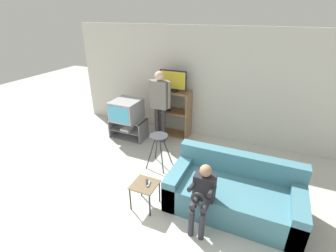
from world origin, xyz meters
name	(u,v)px	position (x,y,z in m)	size (l,w,h in m)	color
ground_plane	(110,241)	(0.00, 0.00, 0.00)	(18.00, 18.00, 0.00)	beige
wall_back	(196,84)	(0.00, 3.62, 1.30)	(6.40, 0.06, 2.60)	beige
tv_stand	(128,128)	(-1.39, 2.72, 0.25)	(0.88, 0.46, 0.50)	slate
television_main	(126,110)	(-1.40, 2.71, 0.74)	(0.62, 0.67, 0.47)	#9E9EA3
media_shelf	(174,113)	(-0.44, 3.34, 0.58)	(0.81, 0.43, 1.15)	#8E6642
television_flat	(173,81)	(-0.46, 3.32, 1.38)	(0.66, 0.20, 0.50)	black
folding_stool	(159,141)	(-0.16, 1.91, 0.56)	(0.40, 0.43, 0.70)	black
snack_table	(145,187)	(0.13, 0.80, 0.36)	(0.39, 0.39, 0.43)	brown
remote_control_black	(147,182)	(0.14, 0.85, 0.44)	(0.04, 0.14, 0.02)	#232328
remote_control_white	(149,184)	(0.18, 0.82, 0.44)	(0.04, 0.14, 0.02)	gray
couch	(233,193)	(1.41, 1.34, 0.28)	(2.00, 0.99, 0.81)	teal
person_standing_adult	(160,100)	(-0.60, 2.87, 1.04)	(0.53, 0.21, 1.70)	#2D2D33
person_seated_child	(203,193)	(1.06, 0.77, 0.60)	(0.33, 0.43, 1.01)	#2D2D38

